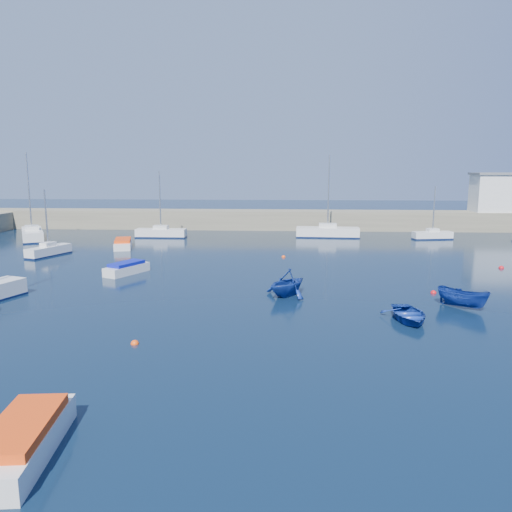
# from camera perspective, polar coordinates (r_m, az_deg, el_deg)

# --- Properties ---
(ground) EXTENTS (220.00, 220.00, 0.00)m
(ground) POSITION_cam_1_polar(r_m,az_deg,el_deg) (25.70, 4.68, -9.47)
(ground) COLOR black
(ground) RESTS_ON ground
(back_wall) EXTENTS (96.00, 4.50, 2.60)m
(back_wall) POSITION_cam_1_polar(r_m,az_deg,el_deg) (70.59, 3.91, 4.14)
(back_wall) COLOR #766F5A
(back_wall) RESTS_ON ground
(harbor_office) EXTENTS (10.00, 4.00, 5.00)m
(harbor_office) POSITION_cam_1_polar(r_m,az_deg,el_deg) (76.68, 27.13, 6.38)
(harbor_office) COLOR silver
(harbor_office) RESTS_ON back_wall
(sailboat_3) EXTENTS (2.91, 4.99, 6.50)m
(sailboat_3) POSITION_cam_1_polar(r_m,az_deg,el_deg) (53.09, -22.61, 0.59)
(sailboat_3) COLOR silver
(sailboat_3) RESTS_ON ground
(sailboat_4) EXTENTS (5.78, 8.04, 10.34)m
(sailboat_4) POSITION_cam_1_polar(r_m,az_deg,el_deg) (66.07, -24.20, 2.31)
(sailboat_4) COLOR silver
(sailboat_4) RESTS_ON ground
(sailboat_5) EXTENTS (6.18, 1.76, 8.17)m
(sailboat_5) POSITION_cam_1_polar(r_m,az_deg,el_deg) (63.14, -10.80, 2.64)
(sailboat_5) COLOR silver
(sailboat_5) RESTS_ON ground
(sailboat_6) EXTENTS (7.83, 2.54, 10.12)m
(sailboat_6) POSITION_cam_1_polar(r_m,az_deg,el_deg) (62.86, 8.18, 2.76)
(sailboat_6) COLOR silver
(sailboat_6) RESTS_ON ground
(sailboat_7) EXTENTS (4.90, 2.16, 6.39)m
(sailboat_7) POSITION_cam_1_polar(r_m,az_deg,el_deg) (64.09, 19.51, 2.28)
(sailboat_7) COLOR silver
(sailboat_7) RESTS_ON ground
(motorboat_1) EXTENTS (3.05, 4.20, 0.98)m
(motorboat_1) POSITION_cam_1_polar(r_m,az_deg,el_deg) (42.12, -14.56, -1.36)
(motorboat_1) COLOR silver
(motorboat_1) RESTS_ON ground
(motorboat_2) EXTENTS (2.88, 5.09, 0.99)m
(motorboat_2) POSITION_cam_1_polar(r_m,az_deg,el_deg) (55.85, -14.95, 1.38)
(motorboat_2) COLOR silver
(motorboat_2) RESTS_ON ground
(motorboat_3) EXTENTS (2.24, 5.02, 1.14)m
(motorboat_3) POSITION_cam_1_polar(r_m,az_deg,el_deg) (17.43, -25.09, -18.46)
(motorboat_3) COLOR silver
(motorboat_3) RESTS_ON ground
(dinghy_center) EXTENTS (2.85, 3.81, 0.75)m
(dinghy_center) POSITION_cam_1_polar(r_m,az_deg,el_deg) (29.70, 17.02, -6.41)
(dinghy_center) COLOR navy
(dinghy_center) RESTS_ON ground
(dinghy_left) EXTENTS (4.54, 4.62, 1.84)m
(dinghy_left) POSITION_cam_1_polar(r_m,az_deg,el_deg) (33.77, 3.58, -3.05)
(dinghy_left) COLOR navy
(dinghy_left) RESTS_ON ground
(dinghy_right) EXTENTS (3.25, 3.15, 1.27)m
(dinghy_right) POSITION_cam_1_polar(r_m,az_deg,el_deg) (33.41, 22.55, -4.47)
(dinghy_right) COLOR navy
(dinghy_right) RESTS_ON ground
(buoy_0) EXTENTS (0.41, 0.41, 0.41)m
(buoy_0) POSITION_cam_1_polar(r_m,az_deg,el_deg) (25.69, -13.68, -9.74)
(buoy_0) COLOR #FF4A0D
(buoy_0) RESTS_ON ground
(buoy_1) EXTENTS (0.41, 0.41, 0.41)m
(buoy_1) POSITION_cam_1_polar(r_m,az_deg,el_deg) (36.77, 19.62, -4.02)
(buoy_1) COLOR red
(buoy_1) RESTS_ON ground
(buoy_3) EXTENTS (0.38, 0.38, 0.38)m
(buoy_3) POSITION_cam_1_polar(r_m,az_deg,el_deg) (48.45, 3.16, -0.14)
(buoy_3) COLOR #FF4A0D
(buoy_3) RESTS_ON ground
(buoy_4) EXTENTS (0.45, 0.45, 0.45)m
(buoy_4) POSITION_cam_1_polar(r_m,az_deg,el_deg) (48.02, 26.23, -1.27)
(buoy_4) COLOR red
(buoy_4) RESTS_ON ground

